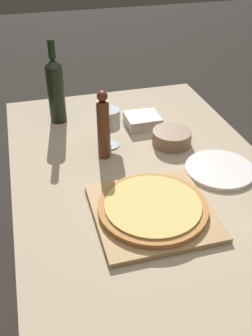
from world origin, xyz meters
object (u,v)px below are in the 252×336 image
at_px(wine_bottle, 56,89).
at_px(wine_glass, 109,120).
at_px(pepper_mill, 103,126).
at_px(pizza, 153,207).
at_px(small_bowl, 172,137).

distance_m(wine_bottle, wine_glass, 0.32).
height_order(wine_bottle, pepper_mill, wine_bottle).
height_order(pizza, pepper_mill, pepper_mill).
bearing_deg(wine_bottle, small_bowl, -38.09).
bearing_deg(small_bowl, wine_bottle, 141.91).
bearing_deg(pepper_mill, pizza, -79.06).
bearing_deg(wine_glass, pepper_mill, -117.96).
bearing_deg(pizza, pepper_mill, 100.94).
height_order(wine_glass, small_bowl, wine_glass).
bearing_deg(wine_bottle, wine_glass, -57.94).
distance_m(pepper_mill, small_bowl, 0.30).
bearing_deg(small_bowl, pizza, -118.49).
distance_m(pizza, wine_glass, 0.44).
distance_m(wine_bottle, small_bowl, 0.53).
height_order(wine_bottle, wine_glass, wine_bottle).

